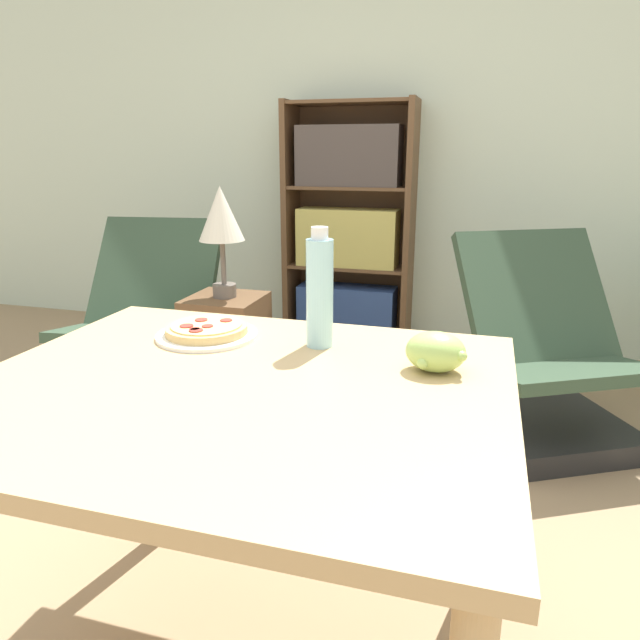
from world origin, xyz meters
TOP-DOWN VIEW (x-y plane):
  - ground_plane at (0.00, 0.00)m, footprint 14.00×14.00m
  - wall_back at (0.00, 2.62)m, footprint 8.00×0.05m
  - dining_table at (0.13, -0.09)m, footprint 1.10×0.91m
  - pizza_on_plate at (-0.06, 0.15)m, footprint 0.25×0.25m
  - grape_bunch at (0.52, 0.08)m, footprint 0.13×0.11m
  - drink_bottle at (0.23, 0.17)m, footprint 0.06×0.06m
  - lounge_chair_near at (-1.05, 1.36)m, footprint 0.75×0.84m
  - lounge_chair_far at (0.91, 1.40)m, footprint 0.90×0.98m
  - bookshelf at (-0.24, 2.44)m, footprint 0.81×0.31m
  - side_table at (-0.56, 1.29)m, footprint 0.34×0.34m
  - table_lamp at (-0.56, 1.29)m, footprint 0.21×0.21m

SIDE VIEW (x-z plane):
  - ground_plane at x=0.00m, z-range 0.00..0.00m
  - side_table at x=-0.56m, z-range 0.00..0.57m
  - lounge_chair_near at x=-1.05m, z-range -0.15..0.73m
  - lounge_chair_far at x=0.91m, z-range -0.15..0.73m
  - dining_table at x=0.13m, z-range 0.28..1.05m
  - bookshelf at x=-0.24m, z-range -0.04..1.49m
  - pizza_on_plate at x=-0.06m, z-range 0.77..0.81m
  - grape_bunch at x=0.52m, z-range 0.77..0.86m
  - drink_bottle at x=0.23m, z-range 0.77..1.05m
  - table_lamp at x=-0.56m, z-range 0.68..1.19m
  - wall_back at x=0.00m, z-range 0.00..2.60m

